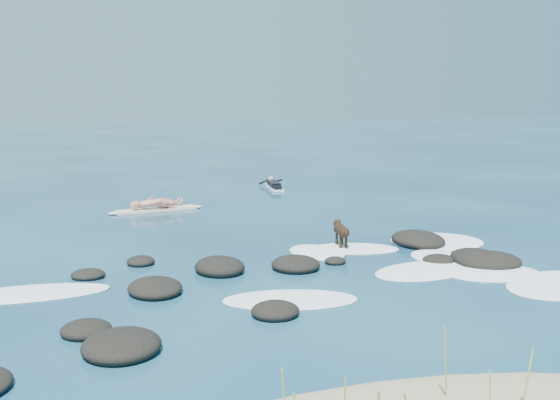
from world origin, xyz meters
name	(u,v)px	position (x,y,z in m)	size (l,w,h in m)	color
ground	(266,269)	(0.00, 0.00, 0.00)	(160.00, 160.00, 0.00)	#0A2642
reef_rocks	(336,277)	(1.23, -1.29, 0.10)	(13.94, 7.58, 0.46)	black
breaking_foam	(374,267)	(2.45, -0.50, 0.01)	(14.07, 6.84, 0.12)	white
standing_surfer_rig	(156,190)	(-1.90, 8.01, 0.74)	(3.30, 1.06, 1.88)	beige
paddling_surfer_rig	(274,185)	(3.36, 12.10, 0.14)	(1.06, 2.38, 0.41)	white
dog	(341,230)	(2.36, 1.43, 0.48)	(0.35, 1.13, 0.72)	black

